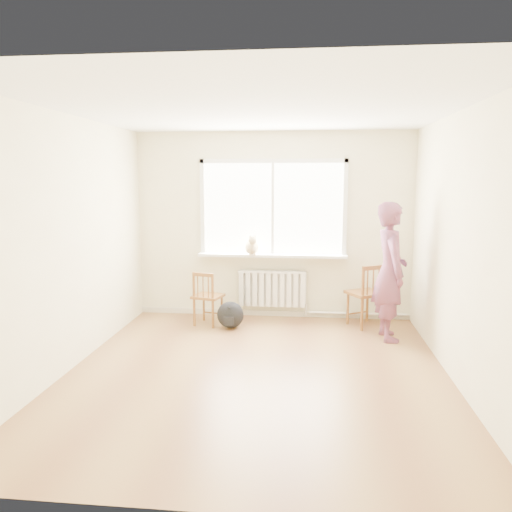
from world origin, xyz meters
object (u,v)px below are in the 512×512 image
(chair_left, at_px, (207,298))
(cat, at_px, (252,246))
(chair_right, at_px, (367,295))
(person, at_px, (390,271))
(backpack, at_px, (230,315))

(chair_left, xyz_separation_m, cat, (0.59, 0.39, 0.69))
(chair_right, xyz_separation_m, person, (0.21, -0.48, 0.43))
(backpack, bearing_deg, cat, 63.42)
(cat, relative_size, backpack, 1.23)
(chair_left, bearing_deg, backpack, 179.17)
(chair_right, xyz_separation_m, cat, (-1.62, 0.24, 0.63))
(cat, xyz_separation_m, backpack, (-0.24, -0.49, -0.89))
(cat, height_order, backpack, cat)
(chair_right, distance_m, cat, 1.75)
(chair_left, bearing_deg, chair_right, -161.02)
(person, xyz_separation_m, backpack, (-2.08, 0.23, -0.69))
(chair_left, xyz_separation_m, chair_right, (2.21, 0.15, 0.06))
(chair_right, bearing_deg, backpack, -22.49)
(backpack, bearing_deg, chair_right, 7.54)
(person, height_order, backpack, person)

